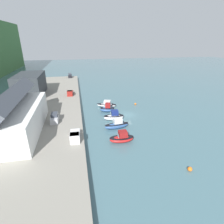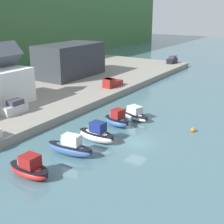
% 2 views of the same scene
% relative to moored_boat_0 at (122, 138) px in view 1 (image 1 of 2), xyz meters
% --- Properties ---
extents(ground_plane, '(320.00, 320.00, 0.00)m').
position_rel_moored_boat_0_xyz_m(ground_plane, '(13.65, -5.24, -0.91)').
color(ground_plane, '#476B75').
extents(quay_promenade, '(113.21, 29.02, 1.22)m').
position_rel_moored_boat_0_xyz_m(quay_promenade, '(13.65, 22.44, -0.31)').
color(quay_promenade, gray).
rests_on(quay_promenade, ground_plane).
extents(harbor_clubhouse, '(22.35, 9.19, 10.17)m').
position_rel_moored_boat_0_xyz_m(harbor_clubhouse, '(6.84, 21.78, 4.00)').
color(harbor_clubhouse, white).
rests_on(harbor_clubhouse, quay_promenade).
extents(yacht_club_building, '(16.55, 8.85, 7.59)m').
position_rel_moored_boat_0_xyz_m(yacht_club_building, '(36.83, 25.31, 4.10)').
color(yacht_club_building, '#2D3338').
rests_on(yacht_club_building, quay_promenade).
extents(moored_boat_0, '(2.38, 5.24, 2.51)m').
position_rel_moored_boat_0_xyz_m(moored_boat_0, '(0.00, 0.00, 0.00)').
color(moored_boat_0, red).
rests_on(moored_boat_0, ground_plane).
extents(moored_boat_1, '(2.49, 6.25, 2.68)m').
position_rel_moored_boat_0_xyz_m(moored_boat_1, '(6.17, -0.35, 0.07)').
color(moored_boat_1, '#33568E').
rests_on(moored_boat_1, ground_plane).
extents(moored_boat_2, '(2.32, 5.51, 2.77)m').
position_rel_moored_boat_0_xyz_m(moored_boat_2, '(11.15, -0.68, 0.11)').
color(moored_boat_2, silver).
rests_on(moored_boat_2, ground_plane).
extents(moored_boat_3, '(3.17, 4.75, 2.66)m').
position_rel_moored_boat_0_xyz_m(moored_boat_3, '(17.41, 0.05, 0.06)').
color(moored_boat_3, '#33568E').
rests_on(moored_boat_3, ground_plane).
extents(moored_boat_4, '(4.04, 6.59, 2.16)m').
position_rel_moored_boat_0_xyz_m(moored_boat_4, '(21.58, -0.48, -0.15)').
color(moored_boat_4, silver).
rests_on(moored_boat_4, ground_plane).
extents(parked_car_0, '(4.21, 1.83, 2.16)m').
position_rel_moored_boat_0_xyz_m(parked_car_0, '(66.87, 11.80, 1.22)').
color(parked_car_0, black).
rests_on(parked_car_0, quay_promenade).
extents(parked_car_1, '(4.22, 1.84, 2.16)m').
position_rel_moored_boat_0_xyz_m(parked_car_1, '(10.71, 14.60, 1.22)').
color(parked_car_1, '#B7B7BC').
rests_on(parked_car_1, quay_promenade).
extents(pickup_truck_0, '(4.77, 2.08, 1.90)m').
position_rel_moored_boat_0_xyz_m(pickup_truck_0, '(0.83, 9.70, 1.12)').
color(pickup_truck_0, silver).
rests_on(pickup_truck_0, quay_promenade).
extents(pickup_truck_1, '(4.82, 2.20, 1.90)m').
position_rel_moored_boat_0_xyz_m(pickup_truck_1, '(33.13, 11.20, 1.12)').
color(pickup_truck_1, maroon).
rests_on(pickup_truck_1, quay_promenade).
extents(mooring_buoy_0, '(0.66, 0.66, 0.66)m').
position_rel_moored_boat_0_xyz_m(mooring_buoy_0, '(21.34, -10.28, -0.58)').
color(mooring_buoy_0, orange).
rests_on(mooring_buoy_0, ground_plane).
extents(mooring_buoy_1, '(0.77, 0.77, 0.77)m').
position_rel_moored_boat_0_xyz_m(mooring_buoy_1, '(-11.04, -8.88, -0.53)').
color(mooring_buoy_1, orange).
rests_on(mooring_buoy_1, ground_plane).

